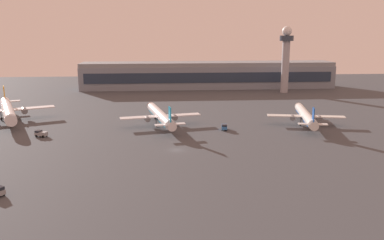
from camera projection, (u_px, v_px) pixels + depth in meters
name	position (u px, v px, depth m)	size (l,w,h in m)	color
ground_plane	(177.00, 150.00, 123.43)	(416.00, 416.00, 0.00)	#424449
terminal_building	(208.00, 75.00, 255.78)	(158.78, 22.40, 16.40)	gray
control_tower	(286.00, 55.00, 233.51)	(8.00, 8.00, 38.41)	#A8A8B2
airplane_terminal_side	(306.00, 116.00, 155.40)	(29.54, 37.74, 9.73)	silver
airplane_near_gate	(160.00, 116.00, 154.43)	(31.18, 39.82, 10.28)	white
airplane_far_stand	(8.00, 110.00, 162.09)	(35.33, 44.78, 12.05)	white
maintenance_van	(224.00, 127.00, 148.10)	(2.52, 4.37, 2.25)	#3372BF
cargo_loader	(41.00, 134.00, 138.35)	(4.57, 3.33, 2.25)	gray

